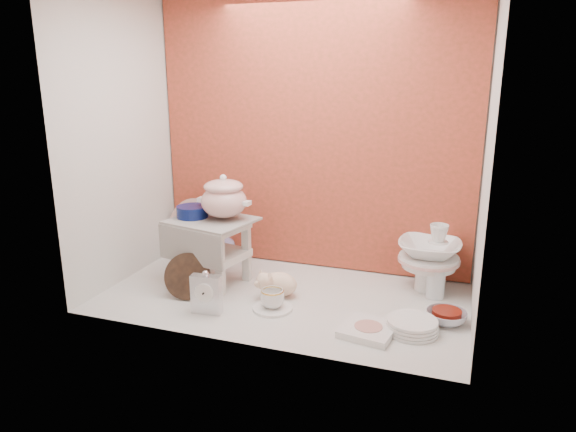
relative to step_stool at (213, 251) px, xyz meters
name	(u,v)px	position (x,y,z in m)	size (l,w,h in m)	color
ground	(283,297)	(0.42, -0.06, -0.18)	(1.80, 1.80, 0.00)	silver
niche_shell	(295,107)	(0.42, 0.12, 0.75)	(1.86, 1.03, 1.53)	#C94132
step_stool	(213,251)	(0.00, 0.00, 0.00)	(0.41, 0.35, 0.35)	silver
soup_tureen	(224,197)	(0.06, 0.03, 0.29)	(0.28, 0.28, 0.24)	white
cobalt_bowl	(192,212)	(-0.12, 0.01, 0.21)	(0.17, 0.17, 0.06)	#0A1650
floral_platter	(194,230)	(-0.27, 0.29, 0.01)	(0.38, 0.11, 0.37)	silver
blue_white_vase	(216,242)	(-0.14, 0.31, -0.06)	(0.22, 0.22, 0.23)	silver
lacquer_tray	(187,276)	(-0.03, -0.22, -0.06)	(0.24, 0.10, 0.22)	black
mantel_clock	(206,292)	(0.14, -0.35, -0.07)	(0.14, 0.05, 0.21)	silver
plush_pig	(280,284)	(0.40, -0.06, -0.11)	(0.23, 0.16, 0.13)	beige
teacup_saucer	(273,308)	(0.42, -0.22, -0.17)	(0.19, 0.19, 0.01)	white
gold_rim_teacup	(272,298)	(0.42, -0.22, -0.12)	(0.11, 0.11, 0.09)	white
lattice_dish	(368,330)	(0.90, -0.30, -0.16)	(0.22, 0.22, 0.03)	white
dinner_plate_stack	(412,326)	(1.07, -0.23, -0.15)	(0.23, 0.23, 0.06)	white
crystal_bowl	(446,317)	(1.21, -0.09, -0.15)	(0.18, 0.18, 0.06)	silver
clear_glass_vase	(436,280)	(1.14, 0.18, -0.08)	(0.09, 0.09, 0.18)	silver
porcelain_tower	(429,257)	(1.10, 0.27, 0.01)	(0.32, 0.32, 0.36)	white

